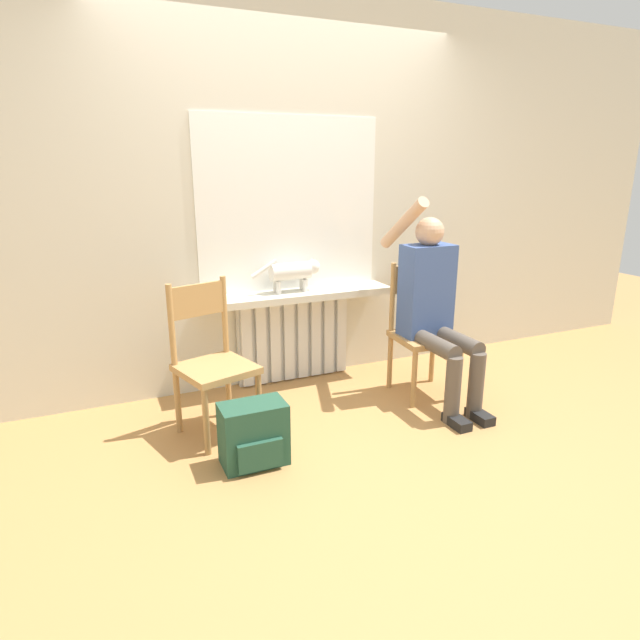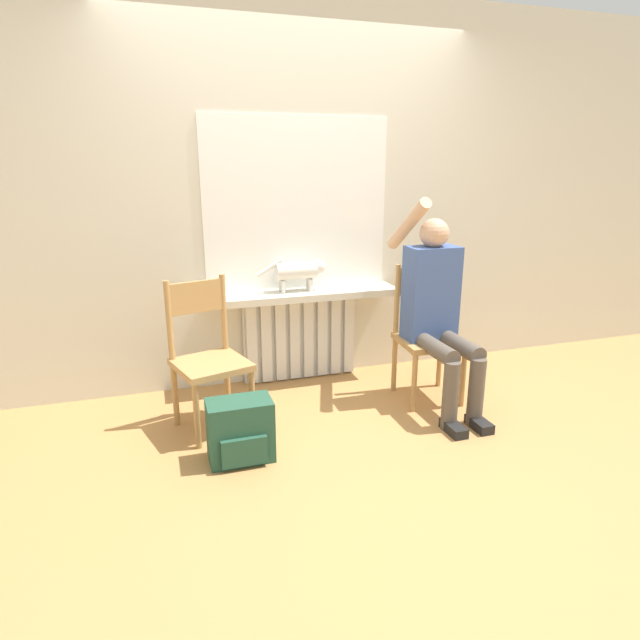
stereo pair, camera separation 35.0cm
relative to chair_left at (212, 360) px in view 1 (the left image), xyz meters
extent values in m
plane|color=#B27F47|center=(0.75, -0.56, -0.46)|extent=(12.00, 12.00, 0.00)
cube|color=beige|center=(0.75, 0.67, 0.89)|extent=(7.00, 0.06, 2.70)
cube|color=silver|center=(0.75, 0.60, -0.14)|extent=(0.86, 0.05, 0.65)
cube|color=silver|center=(0.37, 0.56, -0.14)|extent=(0.08, 0.03, 0.62)
cube|color=silver|center=(0.48, 0.56, -0.14)|extent=(0.08, 0.03, 0.62)
cube|color=silver|center=(0.58, 0.56, -0.14)|extent=(0.08, 0.03, 0.62)
cube|color=silver|center=(0.69, 0.56, -0.14)|extent=(0.08, 0.03, 0.62)
cube|color=silver|center=(0.80, 0.56, -0.14)|extent=(0.08, 0.03, 0.62)
cube|color=silver|center=(0.91, 0.56, -0.14)|extent=(0.08, 0.03, 0.62)
cube|color=silver|center=(1.02, 0.56, -0.14)|extent=(0.08, 0.03, 0.62)
cube|color=silver|center=(1.12, 0.56, -0.14)|extent=(0.08, 0.03, 0.62)
cube|color=beige|center=(0.75, 0.50, 0.21)|extent=(1.40, 0.28, 0.05)
cube|color=white|center=(0.75, 0.63, 0.83)|extent=(1.34, 0.01, 1.20)
cube|color=#B2844C|center=(0.01, -0.04, -0.05)|extent=(0.50, 0.50, 0.04)
cylinder|color=#B2844C|center=(-0.11, -0.26, -0.26)|extent=(0.04, 0.04, 0.40)
cylinder|color=#B2844C|center=(0.23, -0.16, -0.26)|extent=(0.04, 0.04, 0.40)
cylinder|color=#B2844C|center=(-0.21, 0.07, -0.26)|extent=(0.04, 0.04, 0.40)
cylinder|color=#B2844C|center=(0.13, 0.18, -0.26)|extent=(0.04, 0.04, 0.40)
cylinder|color=#B2844C|center=(-0.21, 0.07, 0.22)|extent=(0.04, 0.04, 0.48)
cylinder|color=#B2844C|center=(0.13, 0.18, 0.22)|extent=(0.04, 0.04, 0.48)
cube|color=#B2844C|center=(-0.04, 0.13, 0.34)|extent=(0.35, 0.13, 0.19)
cube|color=#B2844C|center=(1.48, -0.04, -0.05)|extent=(0.43, 0.43, 0.04)
cylinder|color=#B2844C|center=(1.29, -0.21, -0.26)|extent=(0.04, 0.04, 0.40)
cylinder|color=#B2844C|center=(1.64, -0.23, -0.26)|extent=(0.04, 0.04, 0.40)
cylinder|color=#B2844C|center=(1.32, 0.14, -0.26)|extent=(0.04, 0.04, 0.40)
cylinder|color=#B2844C|center=(1.67, 0.12, -0.26)|extent=(0.04, 0.04, 0.40)
cylinder|color=#B2844C|center=(1.32, 0.14, 0.22)|extent=(0.04, 0.04, 0.48)
cylinder|color=#B2844C|center=(1.67, 0.12, 0.22)|extent=(0.04, 0.04, 0.48)
cube|color=#B2844C|center=(1.49, 0.13, 0.34)|extent=(0.36, 0.05, 0.19)
cylinder|color=brown|center=(1.39, -0.26, -0.01)|extent=(0.11, 0.47, 0.11)
cylinder|color=brown|center=(1.57, -0.26, -0.01)|extent=(0.11, 0.47, 0.11)
cylinder|color=brown|center=(1.39, -0.49, -0.24)|extent=(0.10, 0.10, 0.44)
cylinder|color=brown|center=(1.57, -0.49, -0.24)|extent=(0.10, 0.10, 0.44)
cube|color=black|center=(1.39, -0.55, -0.43)|extent=(0.09, 0.20, 0.06)
cube|color=black|center=(1.57, -0.55, -0.43)|extent=(0.09, 0.20, 0.06)
cube|color=#3D5693|center=(1.48, -0.02, 0.29)|extent=(0.34, 0.20, 0.62)
sphere|color=tan|center=(1.48, -0.02, 0.68)|extent=(0.19, 0.19, 0.19)
cylinder|color=tan|center=(1.36, 0.11, 0.73)|extent=(0.08, 0.50, 0.38)
cylinder|color=#3D5693|center=(1.63, -0.06, 0.25)|extent=(0.08, 0.08, 0.50)
cylinder|color=silver|center=(0.70, 0.53, 0.38)|extent=(0.29, 0.12, 0.12)
sphere|color=silver|center=(0.87, 0.53, 0.40)|extent=(0.10, 0.10, 0.10)
cone|color=silver|center=(0.87, 0.50, 0.45)|extent=(0.04, 0.04, 0.04)
cone|color=silver|center=(0.87, 0.55, 0.45)|extent=(0.04, 0.04, 0.04)
cylinder|color=silver|center=(0.80, 0.49, 0.28)|extent=(0.03, 0.03, 0.09)
cylinder|color=silver|center=(0.80, 0.56, 0.28)|extent=(0.03, 0.03, 0.09)
cylinder|color=silver|center=(0.60, 0.49, 0.28)|extent=(0.03, 0.03, 0.09)
cylinder|color=silver|center=(0.60, 0.56, 0.28)|extent=(0.03, 0.03, 0.09)
cylinder|color=silver|center=(0.51, 0.53, 0.41)|extent=(0.19, 0.03, 0.13)
cube|color=#234C38|center=(0.11, -0.45, -0.29)|extent=(0.35, 0.21, 0.35)
cube|color=#234C38|center=(0.11, -0.57, -0.36)|extent=(0.25, 0.03, 0.16)
camera|label=1|loc=(-0.60, -2.97, 1.11)|focal=30.00mm
camera|label=2|loc=(-0.28, -3.10, 1.11)|focal=30.00mm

